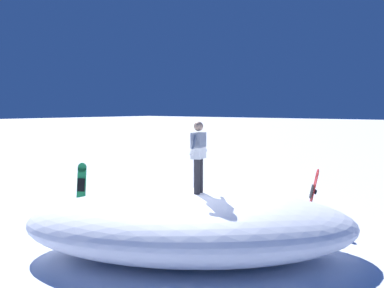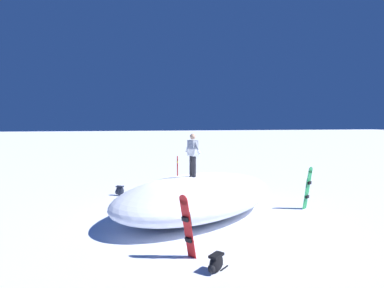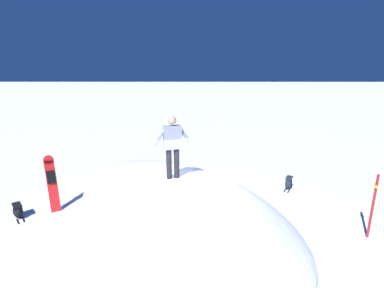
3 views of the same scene
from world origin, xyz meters
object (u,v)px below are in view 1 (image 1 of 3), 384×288
object	(u,v)px
snowboarder_standing	(198,153)
snowboard_secondary_upright	(81,191)
snowboard_primary_upright	(312,198)
backpack_near	(307,213)

from	to	relation	value
snowboarder_standing	snowboard_secondary_upright	world-z (taller)	snowboarder_standing
snowboard_primary_upright	snowboard_secondary_upright	xyz separation A→B (m)	(5.71, 3.44, 0.02)
snowboard_secondary_upright	backpack_near	size ratio (longest dim) A/B	2.73
snowboarder_standing	backpack_near	distance (m)	5.08
snowboard_secondary_upright	backpack_near	distance (m)	6.77
snowboard_primary_upright	backpack_near	distance (m)	1.17
snowboard_primary_upright	snowboard_secondary_upright	size ratio (longest dim) A/B	0.98
snowboarder_standing	snowboard_secondary_upright	xyz separation A→B (m)	(4.66, -0.29, -1.48)
snowboard_primary_upright	snowboard_secondary_upright	distance (m)	6.67
snowboard_secondary_upright	snowboard_primary_upright	bearing A→B (deg)	-148.90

